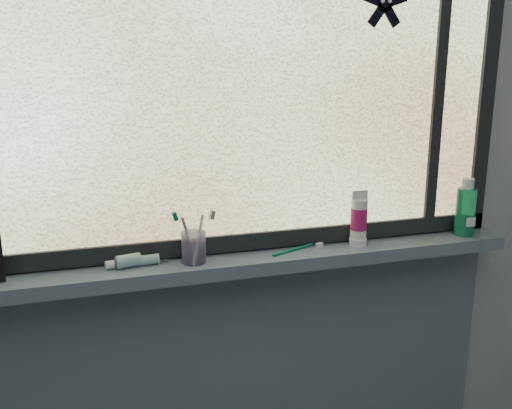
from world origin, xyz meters
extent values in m
cube|color=#9EA3A8|center=(0.00, 1.30, 1.25)|extent=(3.00, 0.01, 2.50)
cube|color=slate|center=(0.00, 1.23, 1.00)|extent=(1.62, 0.14, 0.04)
cube|color=slate|center=(0.00, 1.29, 0.49)|extent=(1.62, 0.02, 0.98)
cube|color=silver|center=(0.00, 1.28, 1.53)|extent=(1.50, 0.01, 1.00)
cube|color=black|center=(0.00, 1.28, 1.05)|extent=(1.60, 0.03, 0.05)
cube|color=black|center=(0.78, 1.28, 1.53)|extent=(0.05, 0.03, 1.10)
cube|color=black|center=(0.60, 1.28, 1.53)|extent=(0.03, 0.03, 1.00)
cylinder|color=#A295C6|center=(-0.18, 1.22, 1.06)|extent=(0.08, 0.08, 0.09)
cylinder|color=#20A66B|center=(0.70, 1.22, 1.11)|extent=(0.08, 0.08, 0.15)
cylinder|color=silver|center=(0.33, 1.23, 1.11)|extent=(0.06, 0.06, 0.12)
camera|label=1|loc=(-0.44, -0.26, 1.57)|focal=40.00mm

